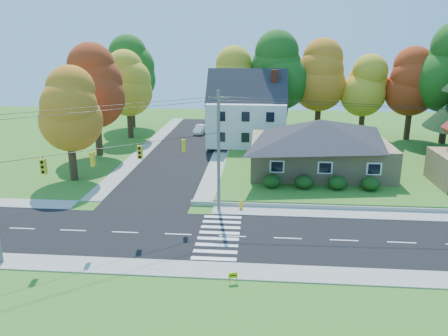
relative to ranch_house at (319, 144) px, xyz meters
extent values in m
plane|color=#3D7923|center=(-8.00, -16.00, -3.27)|extent=(120.00, 120.00, 0.00)
cube|color=black|center=(-8.00, -16.00, -3.26)|extent=(90.00, 8.00, 0.02)
cube|color=black|center=(-16.00, 10.00, -3.25)|extent=(8.00, 44.00, 0.02)
cube|color=#9C9A90|center=(-8.00, -11.00, -3.23)|extent=(90.00, 2.00, 0.08)
cube|color=#9C9A90|center=(-8.00, -21.00, -3.23)|extent=(90.00, 2.00, 0.08)
cube|color=#3D7923|center=(5.00, 5.00, -3.02)|extent=(30.00, 30.00, 0.50)
cube|color=tan|center=(0.00, 0.00, -1.17)|extent=(14.00, 10.00, 3.20)
pyramid|color=#26262B|center=(0.00, 0.00, 1.53)|extent=(14.60, 10.60, 2.20)
cube|color=silver|center=(-8.00, 12.00, 0.03)|extent=(10.00, 8.00, 5.60)
pyramid|color=#26262B|center=(-8.00, 12.00, 4.03)|extent=(10.40, 8.40, 2.40)
cube|color=brown|center=(-4.50, 12.00, 2.03)|extent=(0.90, 0.90, 9.60)
ellipsoid|color=#163A10|center=(-5.00, -6.20, -2.13)|extent=(1.70, 1.70, 1.27)
ellipsoid|color=#163A10|center=(-2.00, -6.20, -2.13)|extent=(1.70, 1.70, 1.27)
ellipsoid|color=#163A10|center=(1.00, -6.20, -2.13)|extent=(1.70, 1.70, 1.27)
ellipsoid|color=#163A10|center=(4.00, -6.20, -2.13)|extent=(1.70, 1.70, 1.27)
cylinder|color=#666059|center=(-9.50, -10.80, 1.73)|extent=(0.26, 0.26, 10.00)
cube|color=#666059|center=(-9.50, -10.80, 6.13)|extent=(1.60, 0.12, 0.12)
cube|color=gold|center=(-20.00, -19.20, 2.68)|extent=(0.34, 0.26, 1.00)
cube|color=gold|center=(-17.50, -17.20, 2.68)|extent=(0.26, 0.34, 1.00)
cube|color=gold|center=(-14.80, -15.05, 2.68)|extent=(0.34, 0.26, 1.00)
cube|color=gold|center=(-12.00, -12.80, 2.68)|extent=(0.26, 0.34, 1.00)
cylinder|color=black|center=(-16.00, -16.00, 3.33)|extent=(13.02, 10.43, 0.04)
cylinder|color=#3F2A19|center=(-10.00, 18.00, -0.07)|extent=(0.80, 0.80, 5.40)
sphere|color=gold|center=(-10.00, 18.00, 3.83)|extent=(6.72, 6.72, 6.72)
sphere|color=gold|center=(-10.00, 18.00, 5.51)|extent=(5.91, 5.91, 5.91)
sphere|color=gold|center=(-10.00, 18.00, 7.19)|extent=(5.11, 5.11, 5.11)
cylinder|color=#3F2A19|center=(-4.00, 17.00, 0.38)|extent=(0.86, 0.86, 6.30)
sphere|color=#225A19|center=(-4.00, 17.00, 4.93)|extent=(7.84, 7.84, 7.84)
sphere|color=#225A19|center=(-4.00, 17.00, 6.89)|extent=(6.90, 6.90, 6.90)
sphere|color=#225A19|center=(-4.00, 17.00, 8.85)|extent=(5.96, 5.96, 5.96)
cylinder|color=#3F2A19|center=(2.00, 18.00, 0.16)|extent=(0.83, 0.83, 5.85)
sphere|color=orange|center=(2.00, 18.00, 4.38)|extent=(7.28, 7.28, 7.28)
sphere|color=orange|center=(2.00, 18.00, 6.20)|extent=(6.41, 6.41, 6.41)
sphere|color=orange|center=(2.00, 18.00, 8.02)|extent=(5.53, 5.53, 5.53)
cylinder|color=#3F2A19|center=(8.00, 17.00, -0.29)|extent=(0.77, 0.77, 4.95)
sphere|color=gold|center=(8.00, 17.00, 3.28)|extent=(6.16, 6.16, 6.16)
sphere|color=gold|center=(8.00, 17.00, 4.82)|extent=(5.42, 5.42, 5.42)
sphere|color=gold|center=(8.00, 17.00, 6.36)|extent=(4.68, 4.68, 4.68)
cylinder|color=#3F2A19|center=(14.00, 16.00, -0.07)|extent=(0.80, 0.80, 5.40)
sphere|color=#A03114|center=(14.00, 16.00, 3.83)|extent=(6.72, 6.72, 6.72)
sphere|color=#A03114|center=(14.00, 16.00, 5.51)|extent=(5.91, 5.91, 5.91)
sphere|color=#A03114|center=(14.00, 16.00, 7.19)|extent=(5.11, 5.11, 5.11)
cylinder|color=#3F2A19|center=(18.00, 14.00, 0.61)|extent=(0.89, 0.89, 6.75)
cylinder|color=#3F2A19|center=(-25.00, -4.00, -0.79)|extent=(0.77, 0.77, 4.95)
sphere|color=orange|center=(-25.00, -4.00, 2.78)|extent=(6.16, 6.16, 6.16)
sphere|color=orange|center=(-25.00, -4.00, 4.32)|extent=(5.42, 5.42, 5.42)
sphere|color=orange|center=(-25.00, -4.00, 5.86)|extent=(4.68, 4.68, 4.68)
cylinder|color=#3F2A19|center=(-26.00, 6.00, -0.34)|extent=(0.83, 0.83, 5.85)
sphere|color=#A03114|center=(-26.00, 6.00, 3.88)|extent=(7.28, 7.28, 7.28)
sphere|color=#A03114|center=(-26.00, 6.00, 5.70)|extent=(6.41, 6.41, 6.41)
sphere|color=#A03114|center=(-26.00, 6.00, 7.52)|extent=(5.53, 5.53, 5.53)
cylinder|color=#3F2A19|center=(-25.00, 16.00, -0.57)|extent=(0.80, 0.80, 5.40)
sphere|color=gold|center=(-25.00, 16.00, 3.33)|extent=(6.72, 6.72, 6.72)
sphere|color=gold|center=(-25.00, 16.00, 5.01)|extent=(5.91, 5.91, 5.91)
sphere|color=gold|center=(-25.00, 16.00, 6.69)|extent=(5.11, 5.11, 5.11)
cylinder|color=#3F2A19|center=(-27.00, 24.00, -0.12)|extent=(0.86, 0.86, 6.30)
sphere|color=#225A19|center=(-27.00, 24.00, 4.43)|extent=(7.84, 7.84, 7.84)
sphere|color=#225A19|center=(-27.00, 24.00, 6.39)|extent=(6.90, 6.90, 6.90)
sphere|color=#225A19|center=(-27.00, 24.00, 8.35)|extent=(5.96, 5.96, 5.96)
imported|color=white|center=(-15.26, 19.64, -2.60)|extent=(1.89, 4.10, 1.30)
cylinder|color=yellow|center=(-7.64, -10.73, -3.22)|extent=(0.34, 0.34, 0.09)
cylinder|color=yellow|center=(-7.64, -10.73, -2.94)|extent=(0.23, 0.23, 0.52)
sphere|color=yellow|center=(-7.64, -10.73, -2.62)|extent=(0.25, 0.25, 0.25)
cylinder|color=yellow|center=(-7.64, -10.73, -2.84)|extent=(0.44, 0.22, 0.11)
cylinder|color=black|center=(-7.75, -22.31, -3.04)|extent=(0.02, 0.02, 0.45)
cylinder|color=black|center=(-7.35, -22.31, -3.04)|extent=(0.02, 0.02, 0.45)
cube|color=#E6E800|center=(-7.55, -22.31, -2.77)|extent=(0.53, 0.18, 0.36)
camera|label=1|loc=(-6.14, -45.02, 10.54)|focal=35.00mm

